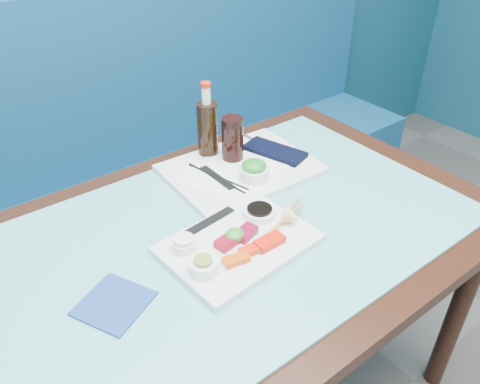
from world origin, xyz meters
TOP-DOWN VIEW (x-y plane):
  - booth_bench at (0.00, 2.29)m, footprint 3.00×0.56m
  - dining_table at (0.00, 1.45)m, footprint 1.40×0.90m
  - glass_top at (0.00, 1.45)m, footprint 1.22×0.76m
  - sashimi_plate at (-0.03, 1.38)m, footprint 0.37×0.28m
  - salmon_left at (-0.08, 1.33)m, footprint 0.07×0.04m
  - salmon_mid at (-0.03, 1.33)m, footprint 0.06×0.03m
  - salmon_right at (0.02, 1.33)m, footprint 0.07×0.04m
  - tuna_left at (-0.06, 1.39)m, footprint 0.07×0.05m
  - tuna_right at (-0.00, 1.39)m, footprint 0.07×0.05m
  - seaweed_garnish at (-0.03, 1.39)m, footprint 0.06×0.06m
  - ramekin_wasabi at (-0.15, 1.35)m, footprint 0.09×0.09m
  - wasabi_fill at (-0.15, 1.35)m, footprint 0.06×0.06m
  - ramekin_ginger at (-0.15, 1.44)m, footprint 0.07×0.07m
  - ginger_fill at (-0.15, 1.44)m, footprint 0.05×0.05m
  - soy_dish at (0.08, 1.43)m, footprint 0.11×0.11m
  - soy_fill at (0.08, 1.43)m, footprint 0.08×0.08m
  - lemon_wedge at (0.12, 1.35)m, footprint 0.06×0.05m
  - chopstick_sleeve at (-0.04, 1.49)m, footprint 0.16×0.04m
  - wooden_chopstick_a at (0.08, 1.37)m, footprint 0.22×0.06m
  - wooden_chopstick_b at (0.09, 1.37)m, footprint 0.23×0.11m
  - serving_tray at (0.19, 1.66)m, footprint 0.45×0.34m
  - paper_placemat at (0.19, 1.66)m, footprint 0.40×0.34m
  - seaweed_bowl at (0.18, 1.58)m, footprint 0.10×0.10m
  - seaweed_salad at (0.18, 1.58)m, footprint 0.09×0.09m
  - cola_glass at (0.20, 1.71)m, footprint 0.09×0.09m
  - navy_pouch at (0.32, 1.66)m, footprint 0.14×0.21m
  - fork at (0.32, 1.76)m, footprint 0.02×0.10m
  - black_chopstick_a at (0.09, 1.65)m, footprint 0.04×0.23m
  - black_chopstick_b at (0.10, 1.65)m, footprint 0.07×0.21m
  - tray_sleeve at (0.09, 1.65)m, footprint 0.03×0.15m
  - cola_bottle_body at (0.16, 1.79)m, footprint 0.07×0.07m
  - cola_bottle_neck at (0.16, 1.79)m, footprint 0.03×0.03m
  - cola_bottle_cap at (0.16, 1.79)m, footprint 0.04×0.04m
  - blue_napkin at (-0.35, 1.40)m, footprint 0.18×0.18m

SIDE VIEW (x-z plane):
  - booth_bench at x=0.00m, z-range -0.21..0.96m
  - dining_table at x=0.00m, z-range 0.29..1.04m
  - glass_top at x=0.00m, z-range 0.75..0.76m
  - blue_napkin at x=-0.35m, z-range 0.76..0.76m
  - serving_tray at x=0.19m, z-range 0.76..0.77m
  - sashimi_plate at x=-0.03m, z-range 0.76..0.78m
  - paper_placemat at x=0.19m, z-range 0.77..0.78m
  - tray_sleeve at x=0.09m, z-range 0.77..0.78m
  - black_chopstick_b at x=0.10m, z-range 0.77..0.78m
  - black_chopstick_a at x=0.09m, z-range 0.77..0.78m
  - chopstick_sleeve at x=-0.04m, z-range 0.78..0.78m
  - wooden_chopstick_a at x=0.08m, z-range 0.78..0.78m
  - fork at x=0.32m, z-range 0.77..0.79m
  - wooden_chopstick_b at x=0.09m, z-range 0.78..0.78m
  - navy_pouch at x=0.32m, z-range 0.77..0.79m
  - salmon_mid at x=-0.03m, z-range 0.78..0.79m
  - salmon_left at x=-0.08m, z-range 0.78..0.79m
  - soy_dish at x=0.08m, z-range 0.78..0.79m
  - salmon_right at x=0.02m, z-range 0.78..0.79m
  - tuna_left at x=-0.06m, z-range 0.78..0.80m
  - tuna_right at x=0.00m, z-range 0.78..0.80m
  - ramekin_ginger at x=-0.15m, z-range 0.78..0.80m
  - ramekin_wasabi at x=-0.15m, z-range 0.78..0.80m
  - seaweed_garnish at x=-0.03m, z-range 0.78..0.80m
  - seaweed_bowl at x=0.18m, z-range 0.77..0.81m
  - soy_fill at x=0.08m, z-range 0.79..0.80m
  - lemon_wedge at x=0.12m, z-range 0.78..0.82m
  - ginger_fill at x=-0.15m, z-range 0.80..0.81m
  - wasabi_fill at x=-0.15m, z-range 0.80..0.81m
  - seaweed_salad at x=0.18m, z-range 0.80..0.83m
  - cola_glass at x=0.20m, z-range 0.77..0.91m
  - cola_bottle_body at x=0.16m, z-range 0.76..0.94m
  - cola_bottle_neck at x=0.16m, z-range 0.94..0.99m
  - cola_bottle_cap at x=0.16m, z-range 0.99..1.01m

